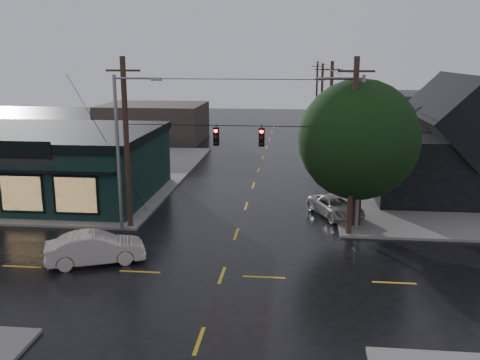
# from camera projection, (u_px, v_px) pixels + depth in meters

# --- Properties ---
(ground_plane) EXTENTS (160.00, 160.00, 0.00)m
(ground_plane) POSITION_uv_depth(u_px,v_px,m) (222.00, 275.00, 25.38)
(ground_plane) COLOR black
(sidewalk_nw) EXTENTS (28.00, 28.00, 0.15)m
(sidewalk_nw) POSITION_uv_depth(u_px,v_px,m) (28.00, 173.00, 46.80)
(sidewalk_nw) COLOR slate
(sidewalk_nw) RESTS_ON ground
(pizza_shop) EXTENTS (16.30, 12.34, 4.90)m
(pizza_shop) POSITION_uv_depth(u_px,v_px,m) (43.00, 163.00, 38.88)
(pizza_shop) COLOR black
(pizza_shop) RESTS_ON ground
(ne_building) EXTENTS (12.60, 11.60, 8.75)m
(ne_building) POSITION_uv_depth(u_px,v_px,m) (456.00, 135.00, 39.24)
(ne_building) COLOR black
(ne_building) RESTS_ON ground
(corner_tree) EXTENTS (7.13, 7.13, 8.78)m
(corner_tree) POSITION_uv_depth(u_px,v_px,m) (359.00, 140.00, 31.38)
(corner_tree) COLOR black
(corner_tree) RESTS_ON ground
(utility_pole_nw) EXTENTS (2.00, 0.32, 10.15)m
(utility_pole_nw) POSITION_uv_depth(u_px,v_px,m) (131.00, 228.00, 32.34)
(utility_pole_nw) COLOR #301E15
(utility_pole_nw) RESTS_ON ground
(utility_pole_ne) EXTENTS (2.00, 0.32, 10.15)m
(utility_pole_ne) POSITION_uv_depth(u_px,v_px,m) (348.00, 235.00, 30.99)
(utility_pole_ne) COLOR #301E15
(utility_pole_ne) RESTS_ON ground
(utility_pole_far_a) EXTENTS (2.00, 0.32, 9.65)m
(utility_pole_far_a) POSITION_uv_depth(u_px,v_px,m) (329.00, 163.00, 51.80)
(utility_pole_far_a) COLOR #301E15
(utility_pole_far_a) RESTS_ON ground
(utility_pole_far_b) EXTENTS (2.00, 0.32, 9.15)m
(utility_pole_far_b) POSITION_uv_depth(u_px,v_px,m) (320.00, 133.00, 71.16)
(utility_pole_far_b) COLOR #301E15
(utility_pole_far_b) RESTS_ON ground
(utility_pole_far_c) EXTENTS (2.00, 0.32, 9.15)m
(utility_pole_far_c) POSITION_uv_depth(u_px,v_px,m) (316.00, 116.00, 90.51)
(utility_pole_far_c) COLOR #301E15
(utility_pole_far_c) RESTS_ON ground
(span_signal_assembly) EXTENTS (13.00, 0.48, 1.23)m
(span_signal_assembly) POSITION_uv_depth(u_px,v_px,m) (239.00, 136.00, 30.35)
(span_signal_assembly) COLOR black
(span_signal_assembly) RESTS_ON ground
(streetlight_nw) EXTENTS (5.40, 0.30, 9.15)m
(streetlight_nw) POSITION_uv_depth(u_px,v_px,m) (122.00, 231.00, 31.70)
(streetlight_nw) COLOR gray
(streetlight_nw) RESTS_ON ground
(streetlight_ne) EXTENTS (5.40, 0.30, 9.15)m
(streetlight_ne) POSITION_uv_depth(u_px,v_px,m) (356.00, 232.00, 31.61)
(streetlight_ne) COLOR gray
(streetlight_ne) RESTS_ON ground
(bg_building_west) EXTENTS (12.00, 10.00, 4.40)m
(bg_building_west) POSITION_uv_depth(u_px,v_px,m) (154.00, 122.00, 65.04)
(bg_building_west) COLOR #383029
(bg_building_west) RESTS_ON ground
(bg_building_east) EXTENTS (14.00, 12.00, 5.60)m
(bg_building_east) POSITION_uv_depth(u_px,v_px,m) (399.00, 116.00, 66.62)
(bg_building_east) COLOR #242328
(bg_building_east) RESTS_ON ground
(sedan_cream) EXTENTS (5.11, 3.42, 1.59)m
(sedan_cream) POSITION_uv_depth(u_px,v_px,m) (95.00, 248.00, 26.70)
(sedan_cream) COLOR beige
(sedan_cream) RESTS_ON ground
(suv_silver) EXTENTS (3.94, 5.18, 1.31)m
(suv_silver) POSITION_uv_depth(u_px,v_px,m) (336.00, 207.00, 34.50)
(suv_silver) COLOR #B0ACA2
(suv_silver) RESTS_ON ground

